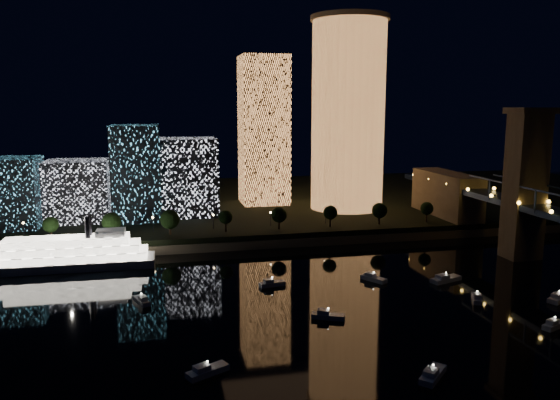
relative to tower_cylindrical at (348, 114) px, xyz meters
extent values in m
plane|color=black|center=(-28.97, -124.16, -46.93)|extent=(520.00, 520.00, 0.00)
cube|color=black|center=(-28.97, 35.84, -44.43)|extent=(420.00, 160.00, 5.00)
cube|color=#6B5E4C|center=(-28.97, -42.16, -45.43)|extent=(420.00, 6.00, 3.00)
cylinder|color=#E8904A|center=(0.00, 0.00, -1.13)|extent=(32.00, 32.00, 81.60)
cylinder|color=#6B5E4C|center=(0.00, 0.00, 40.68)|extent=(34.00, 34.00, 2.00)
cube|color=#E8904A|center=(-33.71, 21.67, -7.74)|extent=(21.49, 21.49, 68.37)
cube|color=white|center=(-71.36, 0.73, -25.79)|extent=(26.23, 22.19, 32.28)
cube|color=#5DD3FF|center=(-91.04, -3.43, -22.89)|extent=(19.03, 24.74, 38.06)
cube|color=white|center=(-114.05, -2.02, -29.84)|extent=(24.18, 21.98, 24.18)
cube|color=#5DD3FF|center=(-136.11, -10.00, -28.71)|extent=(18.88, 20.77, 26.44)
cube|color=#6B5E4C|center=(36.03, -74.16, -22.93)|extent=(11.00, 9.00, 48.00)
cube|color=#6B5E4C|center=(36.03, -74.16, 2.07)|extent=(13.00, 11.00, 2.00)
cube|color=#6B5E4C|center=(36.03, -24.16, -35.43)|extent=(12.00, 40.00, 23.00)
cube|color=#162448|center=(31.03, -88.16, -25.43)|extent=(0.50, 0.50, 7.00)
cube|color=#162448|center=(31.03, -64.16, -25.43)|extent=(0.50, 0.50, 7.00)
sphere|color=#FFB338|center=(30.53, -79.16, -27.13)|extent=(1.20, 1.20, 1.20)
sphere|color=#FFB338|center=(30.53, -34.16, -27.13)|extent=(1.20, 1.20, 1.20)
cube|color=silver|center=(-110.99, -54.44, -45.60)|extent=(53.24, 12.91, 2.65)
cube|color=white|center=(-110.99, -54.44, -43.06)|extent=(48.81, 11.75, 2.43)
cube|color=white|center=(-110.99, -54.44, -40.62)|extent=(44.37, 10.58, 2.43)
cube|color=white|center=(-110.99, -54.44, -38.19)|extent=(37.72, 9.38, 2.43)
cube|color=silver|center=(-97.72, -54.63, -36.09)|extent=(8.94, 6.76, 1.99)
cylinder|color=black|center=(-104.38, -56.74, -33.66)|extent=(1.55, 1.55, 6.63)
cylinder|color=black|center=(-104.32, -52.32, -33.66)|extent=(1.55, 1.55, 6.63)
cube|color=silver|center=(-32.90, -143.96, -46.33)|extent=(7.95, 7.83, 1.20)
cube|color=silver|center=(-33.81, -144.84, -45.23)|extent=(3.65, 3.64, 1.00)
sphere|color=white|center=(-32.90, -143.96, -44.33)|extent=(0.36, 0.36, 0.36)
cube|color=silver|center=(-21.74, -87.17, -46.33)|extent=(6.42, 8.09, 1.20)
cube|color=silver|center=(-22.38, -86.16, -45.23)|extent=(3.24, 3.46, 1.00)
sphere|color=white|center=(-21.74, -87.17, -44.33)|extent=(0.36, 0.36, 0.36)
cube|color=silver|center=(19.64, -113.02, -46.33)|extent=(8.87, 6.65, 1.20)
cube|color=silver|center=(18.51, -113.66, -45.23)|extent=(3.73, 3.44, 1.00)
sphere|color=white|center=(19.64, -113.02, -44.33)|extent=(0.36, 0.36, 0.36)
cube|color=silver|center=(-1.32, -92.10, -46.33)|extent=(10.52, 6.22, 1.20)
cube|color=silver|center=(-2.75, -92.58, -45.23)|extent=(4.15, 3.58, 1.00)
sphere|color=white|center=(-1.32, -92.10, -44.33)|extent=(0.36, 0.36, 0.36)
cube|color=silver|center=(-43.41, -111.95, -46.33)|extent=(8.26, 5.56, 1.20)
cube|color=silver|center=(-44.49, -111.46, -45.23)|extent=(3.37, 3.02, 1.00)
sphere|color=white|center=(-43.41, -111.95, -44.33)|extent=(0.36, 0.36, 0.36)
cube|color=silver|center=(5.78, -128.52, -46.33)|extent=(7.12, 4.45, 1.20)
cube|color=silver|center=(4.83, -128.88, -45.23)|extent=(2.85, 2.50, 1.00)
sphere|color=white|center=(5.78, -128.52, -44.33)|extent=(0.36, 0.36, 0.36)
cube|color=silver|center=(-51.72, -85.42, -46.33)|extent=(7.60, 3.61, 1.20)
cube|color=silver|center=(-52.80, -85.62, -45.23)|extent=(2.85, 2.33, 1.00)
sphere|color=white|center=(-51.72, -85.42, -44.33)|extent=(0.36, 0.36, 0.36)
cube|color=silver|center=(-74.14, -133.47, -46.33)|extent=(8.65, 6.21, 1.20)
cube|color=silver|center=(-75.25, -134.05, -45.23)|extent=(3.60, 3.27, 1.00)
sphere|color=white|center=(-74.14, -133.47, -44.33)|extent=(0.36, 0.36, 0.36)
cube|color=silver|center=(-1.63, -108.67, -46.33)|extent=(5.18, 7.29, 1.20)
cube|color=silver|center=(-2.10, -109.61, -45.23)|extent=(2.74, 3.02, 1.00)
sphere|color=white|center=(-1.63, -108.67, -44.33)|extent=(0.36, 0.36, 0.36)
cube|color=silver|center=(-87.57, -91.51, -46.33)|extent=(4.93, 7.46, 1.20)
cube|color=silver|center=(-87.15, -92.50, -45.23)|extent=(2.69, 3.03, 1.00)
sphere|color=white|center=(-87.57, -91.51, -44.33)|extent=(0.36, 0.36, 0.36)
cylinder|color=black|center=(-118.97, -36.16, -39.93)|extent=(0.70, 0.70, 4.00)
sphere|color=black|center=(-118.97, -36.16, -36.43)|extent=(5.46, 5.46, 5.46)
cylinder|color=black|center=(-98.97, -36.16, -39.93)|extent=(0.70, 0.70, 4.00)
sphere|color=black|center=(-98.97, -36.16, -36.43)|extent=(6.72, 6.72, 6.72)
cylinder|color=black|center=(-78.97, -36.16, -39.93)|extent=(0.70, 0.70, 4.00)
sphere|color=black|center=(-78.97, -36.16, -36.43)|extent=(6.99, 6.99, 6.99)
cylinder|color=black|center=(-58.97, -36.16, -39.93)|extent=(0.70, 0.70, 4.00)
sphere|color=black|center=(-58.97, -36.16, -36.43)|extent=(5.11, 5.11, 5.11)
cylinder|color=black|center=(-38.97, -36.16, -39.93)|extent=(0.70, 0.70, 4.00)
sphere|color=black|center=(-38.97, -36.16, -36.43)|extent=(5.87, 5.87, 5.87)
cylinder|color=black|center=(-18.97, -36.16, -39.93)|extent=(0.70, 0.70, 4.00)
sphere|color=black|center=(-18.97, -36.16, -36.43)|extent=(5.41, 5.41, 5.41)
cylinder|color=black|center=(1.03, -36.16, -39.93)|extent=(0.70, 0.70, 4.00)
sphere|color=black|center=(1.03, -36.16, -36.43)|extent=(6.02, 6.02, 6.02)
cylinder|color=black|center=(21.03, -36.16, -39.93)|extent=(0.70, 0.70, 4.00)
sphere|color=black|center=(21.03, -36.16, -36.43)|extent=(5.15, 5.15, 5.15)
cylinder|color=black|center=(-128.97, -30.16, -39.43)|extent=(0.24, 0.24, 5.00)
sphere|color=#FFCC7F|center=(-128.97, -30.16, -36.63)|extent=(0.70, 0.70, 0.70)
cylinder|color=black|center=(-106.97, -30.16, -39.43)|extent=(0.24, 0.24, 5.00)
sphere|color=#FFCC7F|center=(-106.97, -30.16, -36.63)|extent=(0.70, 0.70, 0.70)
cylinder|color=black|center=(-84.97, -30.16, -39.43)|extent=(0.24, 0.24, 5.00)
sphere|color=#FFCC7F|center=(-84.97, -30.16, -36.63)|extent=(0.70, 0.70, 0.70)
cylinder|color=black|center=(-62.97, -30.16, -39.43)|extent=(0.24, 0.24, 5.00)
sphere|color=#FFCC7F|center=(-62.97, -30.16, -36.63)|extent=(0.70, 0.70, 0.70)
cylinder|color=black|center=(-40.97, -30.16, -39.43)|extent=(0.24, 0.24, 5.00)
sphere|color=#FFCC7F|center=(-40.97, -30.16, -36.63)|extent=(0.70, 0.70, 0.70)
cylinder|color=black|center=(-18.97, -30.16, -39.43)|extent=(0.24, 0.24, 5.00)
sphere|color=#FFCC7F|center=(-18.97, -30.16, -36.63)|extent=(0.70, 0.70, 0.70)
cylinder|color=black|center=(3.03, -30.16, -39.43)|extent=(0.24, 0.24, 5.00)
sphere|color=#FFCC7F|center=(3.03, -30.16, -36.63)|extent=(0.70, 0.70, 0.70)
camera|label=1|loc=(-81.42, -230.89, 3.38)|focal=35.00mm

